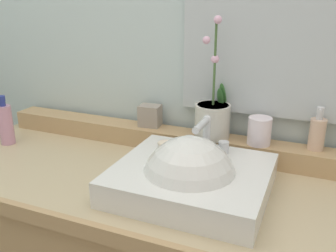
% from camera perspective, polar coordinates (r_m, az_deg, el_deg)
% --- Properties ---
extents(wall_back, '(3.23, 0.20, 2.45)m').
position_cam_1_polar(wall_back, '(1.40, 4.54, 13.78)').
color(wall_back, silver).
rests_on(wall_back, ground).
extents(back_ledge, '(1.42, 0.09, 0.07)m').
position_cam_1_polar(back_ledge, '(1.33, 1.85, -2.22)').
color(back_ledge, tan).
rests_on(back_ledge, vanity_cabinet).
extents(sink_basin, '(0.42, 0.38, 0.29)m').
position_cam_1_polar(sink_basin, '(1.05, 3.42, -8.46)').
color(sink_basin, white).
rests_on(sink_basin, vanity_cabinet).
extents(soap_bar, '(0.07, 0.04, 0.02)m').
position_cam_1_polar(soap_bar, '(1.16, -0.03, -2.78)').
color(soap_bar, beige).
rests_on(soap_bar, sink_basin).
extents(potted_plant, '(0.12, 0.13, 0.40)m').
position_cam_1_polar(potted_plant, '(1.26, 6.89, 1.44)').
color(potted_plant, beige).
rests_on(potted_plant, back_ledge).
extents(soap_dispenser, '(0.05, 0.05, 0.14)m').
position_cam_1_polar(soap_dispenser, '(1.24, 21.97, -0.98)').
color(soap_dispenser, beige).
rests_on(soap_dispenser, back_ledge).
extents(tumbler_cup, '(0.08, 0.08, 0.09)m').
position_cam_1_polar(tumbler_cup, '(1.23, 13.88, -0.74)').
color(tumbler_cup, white).
rests_on(tumbler_cup, back_ledge).
extents(trinket_box, '(0.08, 0.07, 0.08)m').
position_cam_1_polar(trinket_box, '(1.37, -2.77, 1.60)').
color(trinket_box, gray).
rests_on(trinket_box, back_ledge).
extents(lotion_bottle, '(0.05, 0.05, 0.18)m').
position_cam_1_polar(lotion_bottle, '(1.50, -23.69, 0.34)').
color(lotion_bottle, '#C98FAC').
rests_on(lotion_bottle, vanity_cabinet).
extents(mirror, '(0.55, 0.02, 0.50)m').
position_cam_1_polar(mirror, '(1.23, 15.05, 12.84)').
color(mirror, silver).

